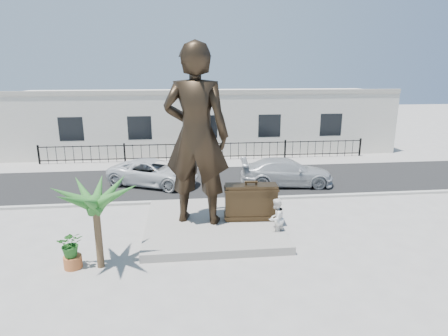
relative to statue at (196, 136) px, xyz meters
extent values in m
plane|color=#9E9991|center=(1.09, -1.58, -3.69)|extent=(100.00, 100.00, 0.00)
cube|color=black|center=(1.09, 6.42, -3.68)|extent=(40.00, 7.00, 0.01)
cube|color=#A5A399|center=(1.09, 2.92, -3.63)|extent=(40.00, 0.25, 0.12)
cube|color=#9E9991|center=(1.09, 10.42, -3.68)|extent=(40.00, 2.50, 0.02)
cube|color=gray|center=(0.59, -0.08, -3.54)|extent=(5.20, 5.20, 0.30)
cube|color=black|center=(1.09, 11.22, -3.09)|extent=(22.00, 0.10, 1.20)
cube|color=silver|center=(1.09, 15.42, -1.49)|extent=(28.00, 7.00, 4.40)
imported|color=black|center=(0.00, 0.00, 0.00)|extent=(2.81, 2.21, 6.77)
cube|color=#2F2213|center=(2.10, -0.07, -2.67)|extent=(2.07, 0.77, 1.43)
imported|color=white|center=(2.83, -1.26, -2.92)|extent=(0.94, 0.93, 1.53)
imported|color=silver|center=(-2.13, 5.92, -3.00)|extent=(5.35, 4.04, 1.35)
imported|color=#A6A9AB|center=(4.99, 5.07, -2.96)|extent=(5.09, 2.48, 1.43)
imported|color=#D8630B|center=(0.35, 10.56, -2.73)|extent=(1.38, 1.11, 1.87)
cylinder|color=#AD5B2D|center=(-4.06, -2.69, -3.49)|extent=(0.56, 0.56, 0.40)
imported|color=#215B1D|center=(-4.06, -2.69, -2.86)|extent=(0.88, 0.80, 0.85)
camera|label=1|loc=(-0.49, -13.79, 2.43)|focal=30.00mm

